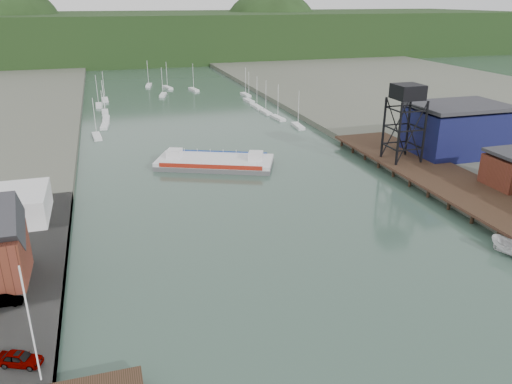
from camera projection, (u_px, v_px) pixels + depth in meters
east_pier at (446, 179)px, 96.26m from camera, size 14.00×70.00×2.45m
flagpole at (31, 326)px, 43.96m from camera, size 0.16×0.16×12.00m
lift_tower at (407, 97)px, 102.30m from camera, size 6.50×6.50×16.00m
blue_shed at (457, 130)px, 111.29m from camera, size 20.50×14.50×11.30m
marina_sailboats at (181, 105)px, 170.05m from camera, size 57.71×92.65×0.90m
distant_hills at (132, 39)px, 310.43m from camera, size 500.00×120.00×80.00m
chain_ferry at (215, 162)px, 109.18m from camera, size 26.90×19.12×3.60m
motorboat at (512, 249)px, 70.89m from camera, size 3.98×7.00×2.55m
car_west_a at (20, 358)px, 47.76m from camera, size 4.65×3.35×1.47m
car_west_b at (6, 301)px, 57.07m from camera, size 3.70×1.54×1.19m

